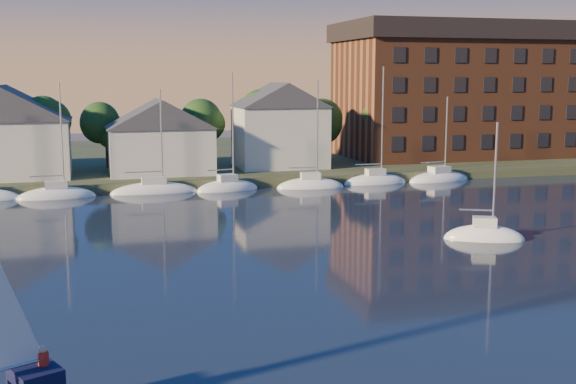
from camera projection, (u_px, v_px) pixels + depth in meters
name	position (u px, v px, depth m)	size (l,w,h in m)	color
shoreline_land	(193.00, 162.00, 98.08)	(160.00, 50.00, 2.00)	#394126
wooden_dock	(223.00, 186.00, 76.19)	(120.00, 3.00, 1.00)	brown
clubhouse_west	(4.00, 130.00, 75.18)	(13.65, 9.45, 9.64)	silver
clubhouse_centre	(160.00, 135.00, 78.55)	(11.55, 8.40, 8.08)	silver
clubhouse_east	(280.00, 124.00, 83.99)	(10.50, 8.40, 9.80)	silver
condo_block	(457.00, 89.00, 95.86)	(31.00, 17.00, 17.40)	brown
tree_line	(223.00, 113.00, 86.03)	(93.40, 5.40, 8.90)	#3C2D1B
moored_fleet	(149.00, 193.00, 71.22)	(71.50, 2.40, 12.05)	white
drifting_sailboat_right	(484.00, 238.00, 51.44)	(5.98, 4.05, 9.48)	white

